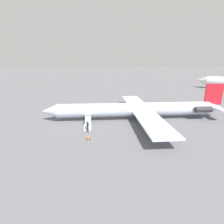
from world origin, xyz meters
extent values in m
plane|color=slate|center=(0.00, 0.00, 0.00)|extent=(600.00, 600.00, 0.00)
cylinder|color=silver|center=(0.00, 0.00, 1.83)|extent=(27.16, 4.78, 2.37)
cone|color=silver|center=(14.77, -1.33, 1.83)|extent=(2.80, 2.54, 2.32)
cone|color=silver|center=(-15.01, 1.35, 1.83)|extent=(3.27, 2.59, 2.32)
cube|color=red|center=(-14.39, 1.29, 4.32)|extent=(3.32, 0.49, 3.79)
cube|color=silver|center=(-14.72, 1.32, 2.07)|extent=(2.01, 6.73, 0.12)
cube|color=silver|center=(-0.73, 6.96, 1.66)|extent=(4.79, 11.66, 0.24)
cube|color=silver|center=(-1.96, -6.72, 1.66)|extent=(4.79, 11.66, 0.24)
cylinder|color=#2D2D33|center=(-11.63, 2.71, 2.01)|extent=(2.92, 1.32, 1.07)
cylinder|color=#2D2D33|center=(-11.93, -0.60, 2.01)|extent=(2.92, 1.32, 1.07)
cylinder|color=black|center=(8.76, -0.79, 0.29)|extent=(0.60, 0.20, 0.59)
cylinder|color=#2D2D33|center=(8.76, -0.79, 0.68)|extent=(0.11, 0.11, 0.18)
cylinder|color=black|center=(-2.60, 1.30, 0.29)|extent=(0.60, 0.20, 0.59)
cylinder|color=#2D2D33|center=(-2.60, 1.30, 0.68)|extent=(0.11, 0.11, 0.18)
cylinder|color=black|center=(-2.79, -0.82, 0.29)|extent=(0.60, 0.20, 0.59)
cylinder|color=#2D2D33|center=(-2.79, -0.82, 0.68)|extent=(0.11, 0.11, 0.18)
cone|color=white|center=(-37.64, -33.62, 2.81)|extent=(5.31, 5.35, 3.56)
cube|color=silver|center=(8.45, 3.39, 0.25)|extent=(1.26, 1.89, 0.50)
cube|color=silver|center=(8.28, 1.40, 0.78)|extent=(1.10, 2.30, 0.68)
cube|color=silver|center=(8.72, 1.36, 1.28)|extent=(0.26, 2.21, 0.62)
cube|color=#23232D|center=(8.45, 4.48, 0.42)|extent=(0.22, 0.30, 0.85)
cylinder|color=#265972|center=(8.45, 4.48, 1.18)|extent=(0.36, 0.36, 0.65)
sphere|color=#936B4C|center=(8.45, 4.48, 1.62)|extent=(0.24, 0.24, 0.24)
cube|color=black|center=(8.47, 4.75, 1.21)|extent=(0.29, 0.20, 0.44)
cube|color=black|center=(8.50, 7.20, 0.01)|extent=(0.53, 0.53, 0.03)
cone|color=orange|center=(8.50, 7.20, 0.29)|extent=(0.41, 0.41, 0.59)
camera|label=1|loc=(8.94, 28.89, 10.06)|focal=28.00mm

